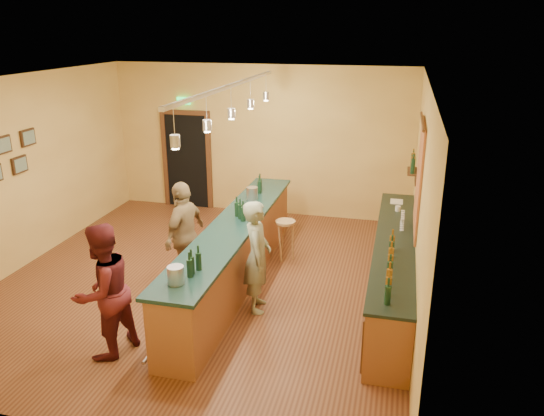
% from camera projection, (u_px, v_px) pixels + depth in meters
% --- Properties ---
extents(floor, '(7.00, 7.00, 0.00)m').
position_uv_depth(floor, '(206.00, 280.00, 8.67)').
color(floor, '#522917').
rests_on(floor, ground).
extents(ceiling, '(6.50, 7.00, 0.02)m').
position_uv_depth(ceiling, '(197.00, 80.00, 7.62)').
color(ceiling, silver).
rests_on(ceiling, wall_back).
extents(wall_back, '(6.50, 0.02, 3.20)m').
position_uv_depth(wall_back, '(260.00, 141.00, 11.36)').
color(wall_back, '#BD9447').
rests_on(wall_back, floor).
extents(wall_front, '(6.50, 0.02, 3.20)m').
position_uv_depth(wall_front, '(66.00, 292.00, 4.94)').
color(wall_front, '#BD9447').
rests_on(wall_front, floor).
extents(wall_left, '(0.02, 7.00, 3.20)m').
position_uv_depth(wall_left, '(19.00, 173.00, 8.88)').
color(wall_left, '#BD9447').
rests_on(wall_left, floor).
extents(wall_right, '(0.02, 7.00, 3.20)m').
position_uv_depth(wall_right, '(419.00, 203.00, 7.41)').
color(wall_right, '#BD9447').
rests_on(wall_right, floor).
extents(doorway, '(1.15, 0.09, 2.48)m').
position_uv_depth(doorway, '(187.00, 158.00, 11.88)').
color(doorway, black).
rests_on(doorway, wall_back).
extents(tapestry, '(0.03, 1.40, 1.60)m').
position_uv_depth(tapestry, '(419.00, 178.00, 7.70)').
color(tapestry, maroon).
rests_on(tapestry, wall_right).
extents(bottle_shelf, '(0.17, 0.55, 0.54)m').
position_uv_depth(bottle_shelf, '(413.00, 165.00, 9.15)').
color(bottle_shelf, '#4E2F17').
rests_on(bottle_shelf, wall_right).
extents(back_counter, '(0.60, 4.55, 1.27)m').
position_uv_depth(back_counter, '(393.00, 268.00, 8.01)').
color(back_counter, brown).
rests_on(back_counter, floor).
extents(tasting_bar, '(0.73, 5.10, 1.38)m').
position_uv_depth(tasting_bar, '(235.00, 249.00, 8.36)').
color(tasting_bar, brown).
rests_on(tasting_bar, floor).
extents(pendant_track, '(0.11, 4.60, 0.50)m').
position_uv_depth(pendant_track, '(231.00, 97.00, 7.58)').
color(pendant_track, silver).
rests_on(pendant_track, ceiling).
extents(bartender, '(0.52, 0.68, 1.66)m').
position_uv_depth(bartender, '(257.00, 256.00, 7.56)').
color(bartender, gray).
rests_on(bartender, floor).
extents(customer_a, '(0.90, 1.01, 1.75)m').
position_uv_depth(customer_a, '(103.00, 291.00, 6.48)').
color(customer_a, '#59191E').
rests_on(customer_a, floor).
extents(customer_b, '(0.57, 1.06, 1.72)m').
position_uv_depth(customer_b, '(185.00, 235.00, 8.26)').
color(customer_b, '#997A51').
rests_on(customer_b, floor).
extents(bar_stool, '(0.35, 0.35, 0.73)m').
position_uv_depth(bar_stool, '(285.00, 229.00, 9.26)').
color(bar_stool, '#AA784C').
rests_on(bar_stool, floor).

